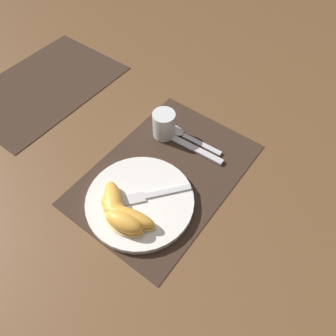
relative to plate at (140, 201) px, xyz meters
The scene contains 12 objects.
ground_plane 0.11m from the plate, ahead, with size 3.00×3.00×0.00m, color brown.
placemat 0.11m from the plate, ahead, with size 0.47×0.32×0.00m.
placemat_far 0.54m from the plate, 74.33° to the left, with size 0.47×0.32×0.00m.
plate is the anchor object (origin of this frame).
juice_glass 0.23m from the plate, 22.96° to the left, with size 0.06×0.06×0.08m.
knife 0.21m from the plate, ahead, with size 0.03×0.22×0.01m.
spoon 0.24m from the plate, 11.63° to the left, with size 0.04×0.18×0.01m.
fork 0.02m from the plate, 28.29° to the right, with size 0.15×0.13×0.00m.
citrus_wedge_0 0.06m from the plate, 148.16° to the left, with size 0.12×0.13×0.03m.
citrus_wedge_1 0.07m from the plate, 165.27° to the left, with size 0.06×0.11×0.03m.
citrus_wedge_2 0.08m from the plate, 165.74° to the right, with size 0.07×0.10×0.04m.
citrus_wedge_3 0.06m from the plate, 163.88° to the right, with size 0.07×0.13×0.04m.
Camera 1 is at (-0.38, -0.30, 0.68)m, focal length 35.00 mm.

